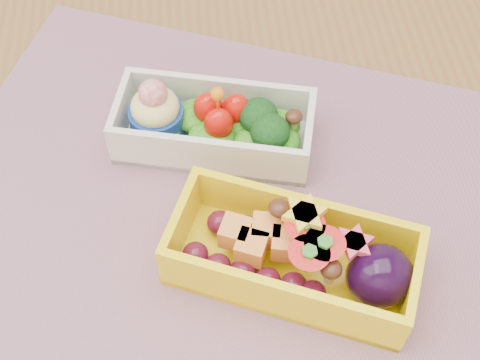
{
  "coord_description": "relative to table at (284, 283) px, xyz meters",
  "views": [
    {
      "loc": [
        -0.07,
        -0.28,
        1.23
      ],
      "look_at": [
        -0.04,
        0.03,
        0.79
      ],
      "focal_mm": 49.5,
      "sensor_mm": 36.0,
      "label": 1
    }
  ],
  "objects": [
    {
      "name": "table",
      "position": [
        0.0,
        0.0,
        0.0
      ],
      "size": [
        1.2,
        0.8,
        0.75
      ],
      "color": "brown",
      "rests_on": "ground"
    },
    {
      "name": "placemat",
      "position": [
        -0.05,
        0.02,
        0.1
      ],
      "size": [
        0.63,
        0.56,
        0.0
      ],
      "primitive_type": "cube",
      "rotation": [
        0.0,
        0.0,
        -0.38
      ],
      "color": "#A47188",
      "rests_on": "table"
    },
    {
      "name": "bento_white",
      "position": [
        -0.06,
        0.1,
        0.13
      ],
      "size": [
        0.19,
        0.12,
        0.07
      ],
      "rotation": [
        0.0,
        0.0,
        -0.24
      ],
      "color": "silver",
      "rests_on": "placemat"
    },
    {
      "name": "bento_yellow",
      "position": [
        -0.0,
        -0.04,
        0.13
      ],
      "size": [
        0.21,
        0.15,
        0.06
      ],
      "rotation": [
        0.0,
        0.0,
        -0.4
      ],
      "color": "yellow",
      "rests_on": "placemat"
    }
  ]
}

